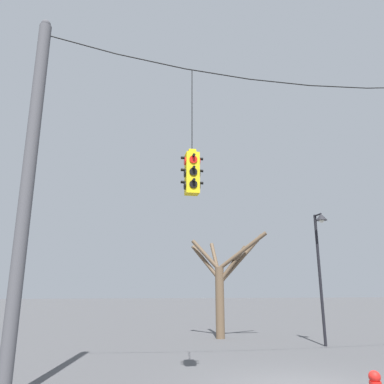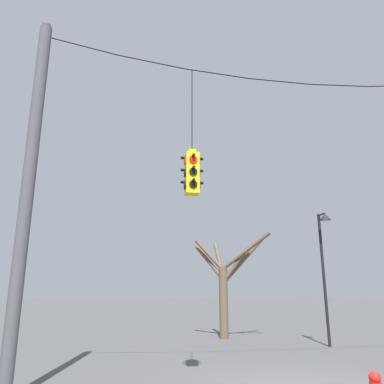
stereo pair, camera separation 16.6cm
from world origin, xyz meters
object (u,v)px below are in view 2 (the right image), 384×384
traffic_light_near_right_pole (192,172)px  street_lamp (324,246)px  utility_pole_left (28,188)px  bare_tree (226,281)px

traffic_light_near_right_pole → street_lamp: traffic_light_near_right_pole is taller
utility_pole_left → bare_tree: utility_pole_left is taller
traffic_light_near_right_pole → bare_tree: bearing=70.6°
utility_pole_left → street_lamp: bearing=28.9°
bare_tree → street_lamp: bearing=-45.2°
street_lamp → bare_tree: bearing=134.8°
street_lamp → bare_tree: 5.07m
bare_tree → utility_pole_left: bearing=-127.6°
traffic_light_near_right_pole → street_lamp: (6.73, 5.89, -1.11)m
traffic_light_near_right_pole → bare_tree: (3.29, 9.35, -2.48)m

